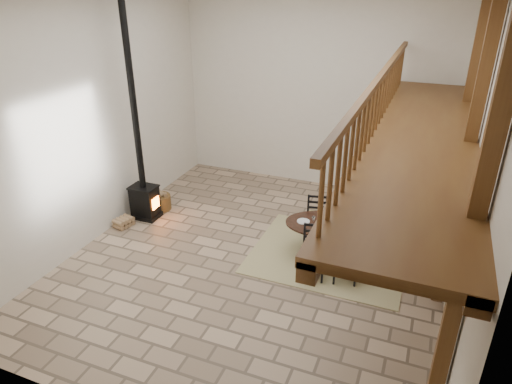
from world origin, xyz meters
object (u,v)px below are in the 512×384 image
at_px(log_stack, 124,222).
at_px(dining_table, 330,237).
at_px(log_basket, 160,202).
at_px(wood_stove, 142,172).

bearing_deg(log_stack, dining_table, 6.93).
height_order(log_basket, log_stack, log_basket).
height_order(dining_table, log_stack, dining_table).
distance_m(wood_stove, log_stack, 1.20).
distance_m(dining_table, log_stack, 4.59).
relative_size(wood_stove, log_stack, 10.59).
height_order(dining_table, wood_stove, wood_stove).
xyz_separation_m(log_basket, log_stack, (-0.29, -1.03, -0.09)).
relative_size(wood_stove, log_basket, 9.33).
bearing_deg(log_basket, dining_table, -6.43).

